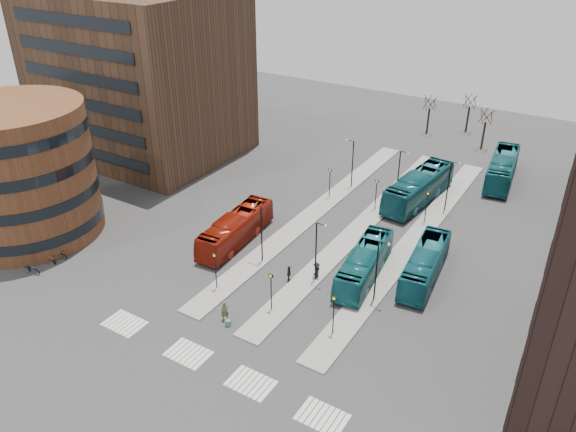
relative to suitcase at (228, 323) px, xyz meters
The scene contains 23 objects.
ground 8.36m from the suitcase, 87.59° to the right, with size 160.00×160.00×0.00m, color #313134.
island_left 21.96m from the suitcase, 99.56° to the left, with size 2.50×45.00×0.15m, color gray.
island_mid 21.78m from the suitcase, 83.80° to the left, with size 2.50×45.00×0.15m, color gray.
island_right 23.21m from the suitcase, 68.91° to the left, with size 2.50×45.00×0.15m, color gray.
suitcase is the anchor object (origin of this frame).
red_bus 13.67m from the suitcase, 123.36° to the left, with size 2.67×11.41×3.18m, color maroon.
teal_bus_a 14.20m from the suitcase, 62.14° to the left, with size 2.57×10.99×3.06m, color #15626D.
teal_bus_b 30.86m from the suitcase, 79.97° to the left, with size 3.10×13.25×3.69m, color #12525D.
teal_bus_c 19.30m from the suitcase, 53.33° to the left, with size 2.55×10.88×3.03m, color #166070.
teal_bus_d 43.40m from the suitcase, 73.35° to the left, with size 2.91×12.45×3.47m, color #145E65.
traveller 1.06m from the suitcase, 143.16° to the left, with size 0.68×0.45×1.86m, color brown.
commuter_a 11.52m from the suitcase, 129.05° to the left, with size 0.87×0.68×1.80m, color black.
commuter_b 8.27m from the suitcase, 83.37° to the left, with size 0.96×0.40×1.63m, color black.
commuter_c 10.37m from the suitcase, 73.65° to the left, with size 1.12×0.64×1.73m, color black.
bicycle_near 20.97m from the suitcase, 169.94° to the right, with size 0.65×1.87×0.98m, color gray.
bicycle_mid 20.70m from the suitcase, behind, with size 0.43×1.51×0.91m, color gray.
bicycle_far 20.66m from the suitcase, behind, with size 0.65×1.86×0.98m, color gray.
crosswalk_stripes 4.83m from the suitcase, 64.20° to the right, with size 22.35×2.40×0.01m.
round_building 28.50m from the suitcase, behind, with size 15.16×15.16×14.00m.
office_block 43.64m from the suitcase, 142.70° to the left, with size 25.00×20.12×22.00m.
sign_poles 14.93m from the suitcase, 82.42° to the left, with size 12.45×22.12×3.65m.
lamp_posts 20.15m from the suitcase, 81.36° to the left, with size 14.04×20.24×6.12m.
bare_trees 54.46m from the suitcase, 86.82° to the left, with size 10.97×8.14×5.90m.
Camera 1 is at (23.30, -20.44, 30.57)m, focal length 35.00 mm.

